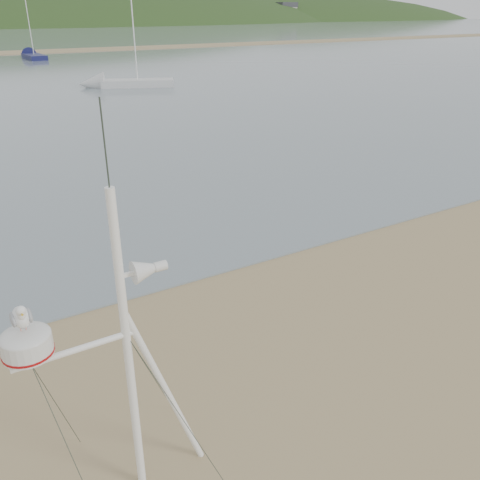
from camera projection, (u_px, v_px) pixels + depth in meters
mast_rig at (131, 417)px, 5.56m from camera, size 2.00×2.13×4.51m
sailboat_white_near at (113, 83)px, 36.44m from camera, size 6.80×4.06×6.66m
sailboat_blue_far at (30, 55)px, 58.55m from camera, size 1.88×7.16×7.08m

